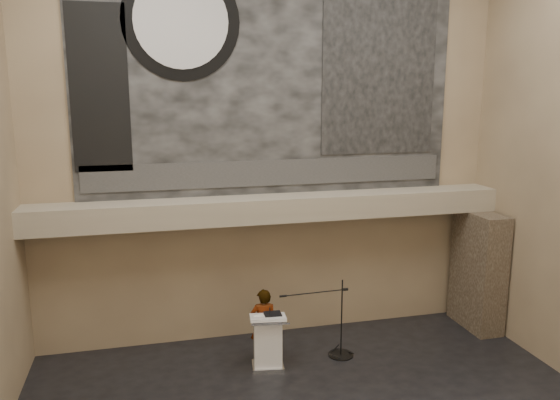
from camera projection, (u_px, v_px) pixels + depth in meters
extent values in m
cube|color=#806C51|center=(271.00, 144.00, 11.57)|extent=(10.00, 0.02, 8.50)
cube|color=#806C51|center=(519.00, 247.00, 3.96)|extent=(10.00, 0.02, 8.50)
cube|color=gray|center=(275.00, 208.00, 11.44)|extent=(10.00, 0.80, 0.50)
cylinder|color=#B2893D|center=(199.00, 226.00, 11.07)|extent=(0.04, 0.04, 0.06)
cylinder|color=#B2893D|center=(360.00, 217.00, 11.90)|extent=(0.04, 0.04, 0.06)
cube|color=black|center=(271.00, 74.00, 11.25)|extent=(8.00, 0.05, 5.00)
cube|color=#303030|center=(272.00, 173.00, 11.62)|extent=(7.76, 0.02, 0.55)
cylinder|color=black|center=(181.00, 21.00, 10.59)|extent=(2.30, 0.02, 2.30)
cylinder|color=silver|center=(181.00, 21.00, 10.57)|extent=(1.84, 0.02, 1.84)
cube|color=black|center=(380.00, 70.00, 11.76)|extent=(2.60, 0.02, 3.60)
cube|color=black|center=(99.00, 89.00, 10.47)|extent=(1.10, 0.02, 3.20)
cube|color=#3E3226|center=(478.00, 270.00, 12.43)|extent=(0.60, 1.40, 2.70)
cube|color=silver|center=(268.00, 366.00, 10.75)|extent=(0.68, 0.55, 0.08)
cube|color=white|center=(268.00, 341.00, 10.64)|extent=(0.59, 0.45, 0.96)
cube|color=white|center=(268.00, 317.00, 10.53)|extent=(0.75, 0.58, 0.13)
cube|color=black|center=(273.00, 314.00, 10.56)|extent=(0.34, 0.28, 0.04)
cube|color=white|center=(261.00, 317.00, 10.45)|extent=(0.30, 0.34, 0.00)
imported|color=white|center=(263.00, 325.00, 10.94)|extent=(0.58, 0.41, 1.51)
cylinder|color=black|center=(341.00, 355.00, 11.27)|extent=(0.52, 0.52, 0.02)
cylinder|color=black|center=(342.00, 318.00, 11.11)|extent=(0.03, 0.03, 1.64)
cylinder|color=black|center=(313.00, 293.00, 10.82)|extent=(1.38, 0.07, 0.02)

